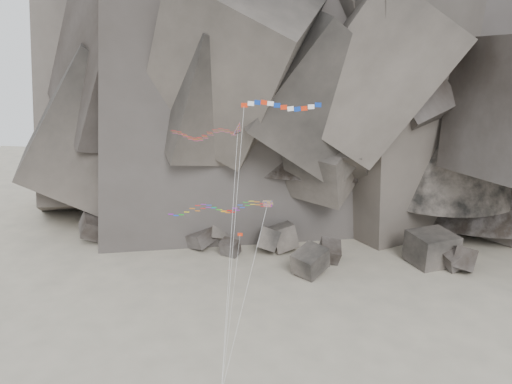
% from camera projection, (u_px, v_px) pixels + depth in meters
% --- Properties ---
extents(ground, '(260.00, 260.00, 0.00)m').
position_uv_depth(ground, '(229.00, 377.00, 56.60)').
color(ground, '#A99E89').
rests_on(ground, ground).
extents(headland, '(110.00, 70.00, 84.00)m').
position_uv_depth(headland, '(305.00, 26.00, 111.79)').
color(headland, '#5A524A').
rests_on(headland, ground).
extents(boulder_field, '(74.41, 17.92, 7.15)m').
position_uv_depth(boulder_field, '(310.00, 247.00, 89.83)').
color(boulder_field, '#47423F').
rests_on(boulder_field, ground).
extents(delta_kite, '(8.57, 7.41, 27.50)m').
position_uv_depth(delta_kite, '(201.00, 134.00, 52.14)').
color(delta_kite, red).
rests_on(delta_kite, ground).
extents(banner_kite, '(8.79, 8.04, 29.57)m').
position_uv_depth(banner_kite, '(280.00, 108.00, 50.00)').
color(banner_kite, red).
rests_on(banner_kite, ground).
extents(parafoil_kite, '(11.97, 8.81, 18.70)m').
position_uv_depth(parafoil_kite, '(215.00, 208.00, 54.97)').
color(parafoil_kite, '#DEAE0C').
rests_on(parafoil_kite, ground).
extents(pennant_kite, '(1.40, 4.37, 16.23)m').
position_uv_depth(pennant_kite, '(236.00, 267.00, 51.42)').
color(pennant_kite, red).
rests_on(pennant_kite, ground).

